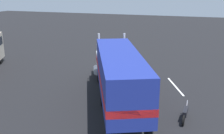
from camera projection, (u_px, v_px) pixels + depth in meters
ground_plane at (110, 77)px, 25.91m from camera, size 120.00×120.00×0.00m
lane_stripe_near at (135, 98)px, 21.08m from camera, size 4.01×2.10×0.01m
lane_stripe_mid at (175, 86)px, 23.51m from camera, size 4.11×1.87×0.01m
semi_truck at (118, 72)px, 19.19m from camera, size 13.95×8.05×4.50m
person_bystander at (139, 77)px, 23.27m from camera, size 0.42×0.48×1.63m
motorcycle at (185, 113)px, 17.42m from camera, size 2.11×0.30×1.12m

